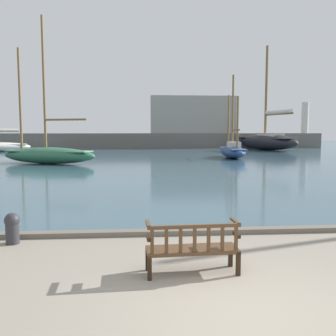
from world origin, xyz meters
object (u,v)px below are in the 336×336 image
at_px(sailboat_nearest_port, 233,150).
at_px(sailboat_centre_channel, 267,140).
at_px(sailboat_far_starboard, 48,153).
at_px(mooring_bollard, 12,227).
at_px(park_bench, 192,247).

bearing_deg(sailboat_nearest_port, sailboat_centre_channel, 60.45).
height_order(sailboat_far_starboard, sailboat_centre_channel, sailboat_centre_channel).
bearing_deg(mooring_bollard, sailboat_far_starboard, 101.16).
height_order(sailboat_centre_channel, sailboat_nearest_port, sailboat_centre_channel).
xyz_separation_m(park_bench, sailboat_centre_channel, (15.38, 40.58, 0.81)).
bearing_deg(sailboat_far_starboard, sailboat_centre_channel, 39.19).
distance_m(park_bench, sailboat_far_starboard, 23.12).
relative_size(sailboat_far_starboard, sailboat_centre_channel, 0.80).
distance_m(park_bench, sailboat_centre_channel, 43.40).
bearing_deg(park_bench, sailboat_nearest_port, 74.41).
relative_size(sailboat_nearest_port, mooring_bollard, 10.54).
xyz_separation_m(park_bench, sailboat_nearest_port, (7.39, 26.48, 0.32)).
xyz_separation_m(sailboat_nearest_port, mooring_bollard, (-11.11, -24.44, -0.41)).
height_order(park_bench, sailboat_centre_channel, sailboat_centre_channel).
relative_size(park_bench, sailboat_centre_channel, 0.12).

